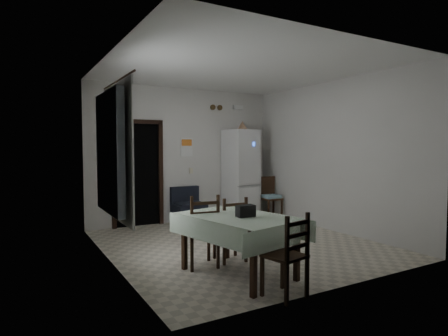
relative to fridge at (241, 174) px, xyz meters
The scene contains 25 objects.
ground 2.52m from the fridge, 123.17° to the right, with size 4.50×4.50×0.00m, color #C1B79E.
ceiling 2.98m from the fridge, 123.17° to the right, with size 4.20×4.50×0.02m, color white, non-canonical shape.
wall_back 1.38m from the fridge, 165.77° to the left, with size 4.20×0.02×2.90m, color silver, non-canonical shape.
wall_front 4.39m from the fridge, 106.80° to the right, with size 4.20×0.02×2.90m, color silver, non-canonical shape.
wall_left 3.90m from the fridge, 150.14° to the right, with size 0.02×4.50×2.90m, color silver, non-canonical shape.
wall_right 2.15m from the fridge, 66.52° to the right, with size 0.02×4.50×2.90m, color silver, non-canonical shape.
doorway 2.37m from the fridge, 167.25° to the left, with size 1.06×0.52×2.22m.
window_recess 4.06m from the fridge, 148.02° to the right, with size 0.10×1.20×1.60m, color silver.
curtain 3.97m from the fridge, 147.17° to the right, with size 0.02×1.45×1.85m, color silver.
curtain_rod 4.20m from the fridge, 147.09° to the right, with size 0.02×0.02×1.60m, color black.
calendar 1.39m from the fridge, 165.74° to the left, with size 0.28×0.02×0.40m, color white.
calendar_image 1.44m from the fridge, 166.01° to the left, with size 0.24×0.01×0.14m, color orange.
light_switch 1.16m from the fridge, 164.51° to the left, with size 0.08×0.02×0.12m, color beige.
vent_left 1.64m from the fridge, 151.50° to the left, with size 0.12×0.12×0.03m, color brown.
vent_right 1.59m from the fridge, 141.37° to the left, with size 0.12×0.12×0.03m, color brown.
emergency_light 1.57m from the fridge, 72.50° to the left, with size 0.25×0.07×0.09m, color white.
fridge is the anchor object (origin of this frame).
tan_cone 1.11m from the fridge, 31.54° to the left, with size 0.24×0.24×0.20m, color tan.
navy_seat 1.44m from the fridge, behind, with size 0.64×0.62×0.77m, color black, non-canonical shape.
corner_chair 0.87m from the fridge, 34.20° to the right, with size 0.41×0.41×0.94m, color black, non-canonical shape.
dining_table 3.89m from the fridge, 122.81° to the right, with size 0.96×1.46×0.76m, color #AFC5A8, non-canonical shape.
black_bag 3.91m from the fridge, 121.45° to the right, with size 0.22×0.13×0.15m, color black.
dining_chair_far_left 3.60m from the fridge, 131.09° to the right, with size 0.43×0.43×0.99m, color black, non-canonical shape.
dining_chair_far_right 3.28m from the fridge, 125.04° to the right, with size 0.39×0.39×0.92m, color black, non-canonical shape.
dining_chair_near_head 4.58m from the fridge, 116.32° to the right, with size 0.40×0.40×0.93m, color black, non-canonical shape.
Camera 1 is at (-3.29, -5.27, 1.62)m, focal length 30.00 mm.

